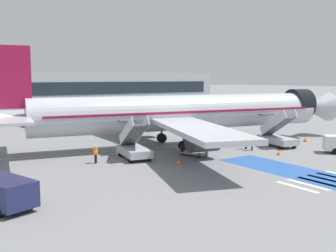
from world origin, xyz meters
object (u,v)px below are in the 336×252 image
service_van_1 (1,189)px  ground_crew_1 (246,140)px  baggage_cart (194,153)px  ground_crew_0 (96,153)px  boarding_stairs_forward (277,137)px  ground_crew_2 (252,141)px  fuel_tanker (39,117)px  boarding_stairs_aft (134,148)px  airliner (180,113)px  traffic_cone_2 (179,162)px  traffic_cone_0 (306,139)px  traffic_cone_1 (279,153)px

service_van_1 → ground_crew_1: 26.88m
service_van_1 → baggage_cart: bearing=-179.6°
ground_crew_0 → boarding_stairs_forward: bearing=-45.2°
ground_crew_1 → ground_crew_2: (-0.09, -0.99, 0.01)m
fuel_tanker → ground_crew_0: (-3.15, -29.28, -0.72)m
boarding_stairs_aft → ground_crew_0: boarding_stairs_aft is taller
airliner → ground_crew_1: size_ratio=25.81×
ground_crew_1 → ground_crew_0: bearing=164.3°
boarding_stairs_forward → traffic_cone_2: size_ratio=10.59×
boarding_stairs_aft → baggage_cart: boarding_stairs_aft is taller
service_van_1 → traffic_cone_0: size_ratio=9.14×
ground_crew_0 → ground_crew_1: bearing=-45.4°
service_van_1 → ground_crew_1: (26.23, 5.91, -0.13)m
boarding_stairs_forward → traffic_cone_1: bearing=-127.1°
traffic_cone_0 → traffic_cone_2: bearing=-174.6°
ground_crew_2 → traffic_cone_0: ground_crew_2 is taller
ground_crew_1 → ground_crew_2: 0.99m
baggage_cart → traffic_cone_1: size_ratio=6.04×
boarding_stairs_forward → fuel_tanker: 36.89m
fuel_tanker → service_van_1: fuel_tanker is taller
airliner → baggage_cart: 6.76m
airliner → traffic_cone_0: size_ratio=77.11×
boarding_stairs_forward → boarding_stairs_aft: boarding_stairs_aft is taller
boarding_stairs_forward → ground_crew_0: bearing=-178.1°
service_van_1 → ground_crew_2: service_van_1 is taller
ground_crew_0 → traffic_cone_1: size_ratio=3.51×
baggage_cart → airliner: bearing=-126.9°
traffic_cone_2 → baggage_cart: bearing=35.3°
service_van_1 → traffic_cone_2: service_van_1 is taller
fuel_tanker → ground_crew_1: (13.41, -31.74, -0.70)m
baggage_cart → ground_crew_1: 6.95m
ground_crew_0 → traffic_cone_0: ground_crew_0 is taller
airliner → ground_crew_2: airliner is taller
ground_crew_0 → traffic_cone_2: (5.83, -4.89, -0.71)m
traffic_cone_0 → traffic_cone_1: bearing=-157.8°
boarding_stairs_aft → traffic_cone_1: size_ratio=11.40×
fuel_tanker → traffic_cone_1: bearing=-74.5°
traffic_cone_2 → traffic_cone_1: bearing=-9.4°
airliner → boarding_stairs_aft: (-7.78, -3.18, -2.76)m
boarding_stairs_aft → fuel_tanker: 29.29m
ground_crew_2 → boarding_stairs_forward: bearing=159.8°
boarding_stairs_aft → traffic_cone_2: size_ratio=10.59×
fuel_tanker → boarding_stairs_forward: bearing=-66.7°
airliner → ground_crew_1: bearing=50.7°
boarding_stairs_forward → fuel_tanker: size_ratio=0.54×
fuel_tanker → traffic_cone_0: fuel_tanker is taller
ground_crew_0 → boarding_stairs_aft: bearing=-36.8°
ground_crew_2 → traffic_cone_1: 3.39m
boarding_stairs_forward → ground_crew_2: 4.43m
airliner → ground_crew_0: size_ratio=26.42×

